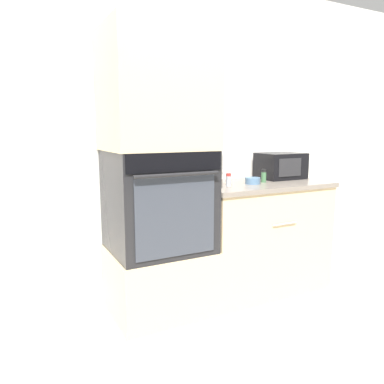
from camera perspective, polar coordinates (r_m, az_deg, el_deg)
ground_plane at (r=2.82m, az=4.51°, el=-18.41°), size 12.00×12.00×0.00m
wall_back at (r=3.05m, az=-1.48°, el=8.17°), size 8.00×0.05×2.50m
oven_cabinet_base at (r=2.82m, az=-4.98°, el=-13.18°), size 0.70×0.60×0.47m
wall_oven at (r=2.65m, az=-5.13°, el=-1.32°), size 0.68×0.64×0.71m
oven_cabinet_upper at (r=2.62m, az=-5.41°, el=15.15°), size 0.70×0.60×0.80m
counter_unit at (r=3.17m, az=10.09°, el=-6.57°), size 1.10×0.63×0.90m
microwave at (r=3.35m, az=13.35°, el=3.91°), size 0.38×0.29×0.22m
knife_block at (r=2.95m, az=2.38°, el=3.11°), size 0.12×0.15×0.23m
bowl at (r=2.98m, az=9.23°, el=1.71°), size 0.12×0.12×0.05m
condiment_jar_near at (r=2.82m, az=5.59°, el=1.84°), size 0.04×0.04×0.10m
condiment_jar_mid at (r=3.08m, az=10.88°, el=2.41°), size 0.04×0.04×0.11m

